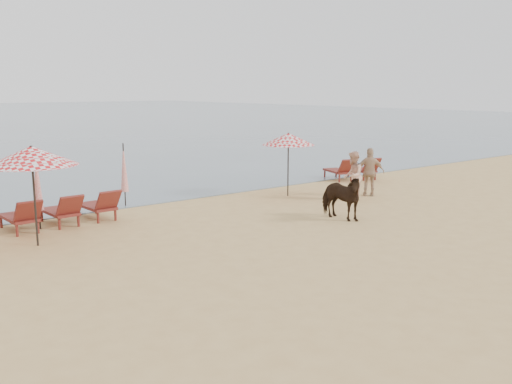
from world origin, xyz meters
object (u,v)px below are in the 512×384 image
lounger_cluster_left (63,210)px  beachgoer_right_b (370,172)px  cow (340,197)px  umbrella_open_right (288,139)px  umbrella_closed_left (37,181)px  lounger_cluster_right (353,169)px  umbrella_open_left_a (32,156)px  umbrella_closed_right (124,168)px  beachgoer_right_a (353,176)px

lounger_cluster_left → beachgoer_right_b: beachgoer_right_b is taller
cow → umbrella_open_right: bearing=67.1°
umbrella_closed_left → lounger_cluster_right: bearing=2.3°
umbrella_open_left_a → cow: 8.42m
beachgoer_right_b → lounger_cluster_left: bearing=31.3°
lounger_cluster_left → umbrella_closed_right: 2.95m
umbrella_open_left_a → umbrella_closed_left: size_ratio=1.14×
lounger_cluster_right → umbrella_open_right: umbrella_open_right is taller
umbrella_open_right → cow: size_ratio=1.42×
lounger_cluster_right → umbrella_open_left_a: (-13.68, -2.19, 1.75)m
umbrella_open_right → beachgoer_right_b: (2.28, -1.81, -1.17)m
cow → beachgoer_right_b: beachgoer_right_b is taller
umbrella_open_right → cow: 4.18m
lounger_cluster_right → umbrella_open_left_a: umbrella_open_left_a is taller
cow → beachgoer_right_b: (3.55, 1.93, 0.19)m
umbrella_closed_right → beachgoer_right_a: 7.65m
beachgoer_right_a → lounger_cluster_left: bearing=-52.4°
lounger_cluster_right → umbrella_closed_right: size_ratio=1.10×
lounger_cluster_left → umbrella_open_left_a: bearing=-129.3°
lounger_cluster_left → umbrella_closed_right: umbrella_closed_right is taller
umbrella_open_left_a → beachgoer_right_b: bearing=-19.7°
umbrella_open_right → beachgoer_right_a: bearing=-43.6°
umbrella_open_right → beachgoer_right_a: (1.23, -1.96, -1.19)m
beachgoer_right_a → lounger_cluster_right: bearing=-174.9°
umbrella_closed_right → cow: umbrella_closed_right is taller
umbrella_open_left_a → umbrella_closed_left: 1.96m
umbrella_open_right → umbrella_closed_left: size_ratio=1.04×
umbrella_open_left_a → umbrella_open_right: (9.13, 1.13, -0.18)m
umbrella_closed_right → cow: 6.96m
umbrella_open_right → umbrella_closed_right: size_ratio=1.09×
cow → beachgoer_right_a: (2.50, 1.78, 0.17)m
umbrella_open_left_a → cow: size_ratio=1.54×
beachgoer_right_b → beachgoer_right_a: bearing=52.2°
umbrella_closed_left → umbrella_open_right: bearing=-3.5°
lounger_cluster_left → beachgoer_right_b: size_ratio=1.74×
umbrella_open_left_a → umbrella_closed_left: umbrella_open_left_a is taller
umbrella_open_right → umbrella_closed_left: umbrella_open_right is taller
lounger_cluster_left → umbrella_open_right: (7.91, -0.53, 1.58)m
lounger_cluster_right → umbrella_open_left_a: 13.97m
cow → beachgoer_right_a: 3.08m
umbrella_closed_left → cow: umbrella_closed_left is taller
umbrella_closed_left → beachgoer_right_b: (10.82, -2.33, -0.47)m
umbrella_closed_left → beachgoer_right_a: 10.09m
umbrella_closed_left → umbrella_closed_right: 3.41m
beachgoer_right_b → umbrella_open_left_a: bearing=40.8°
lounger_cluster_left → umbrella_closed_right: size_ratio=1.45×
lounger_cluster_right → cow: size_ratio=1.42×
cow → beachgoer_right_b: 4.05m
umbrella_open_right → beachgoer_right_b: 3.13m
lounger_cluster_left → umbrella_open_right: size_ratio=1.33×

